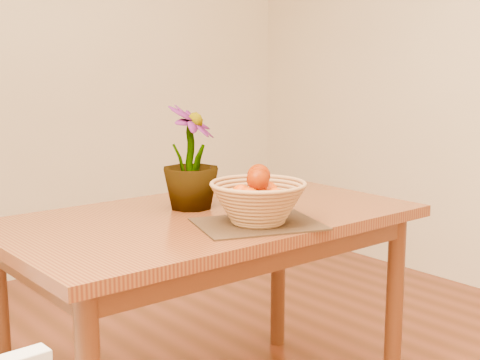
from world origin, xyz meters
TOP-DOWN VIEW (x-y plane):
  - table at (0.00, 0.30)m, footprint 1.40×0.80m
  - placemat at (0.03, 0.07)m, footprint 0.46×0.40m
  - wicker_basket at (0.03, 0.07)m, footprint 0.31×0.31m
  - orange_pile at (0.03, 0.07)m, footprint 0.19×0.18m
  - potted_plant at (0.00, 0.41)m, footprint 0.29×0.29m

SIDE VIEW (x-z plane):
  - table at x=0.00m, z-range 0.29..1.04m
  - placemat at x=0.03m, z-range 0.75..0.76m
  - wicker_basket at x=0.03m, z-range 0.75..0.88m
  - orange_pile at x=0.03m, z-range 0.81..0.94m
  - potted_plant at x=0.00m, z-range 0.75..1.11m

